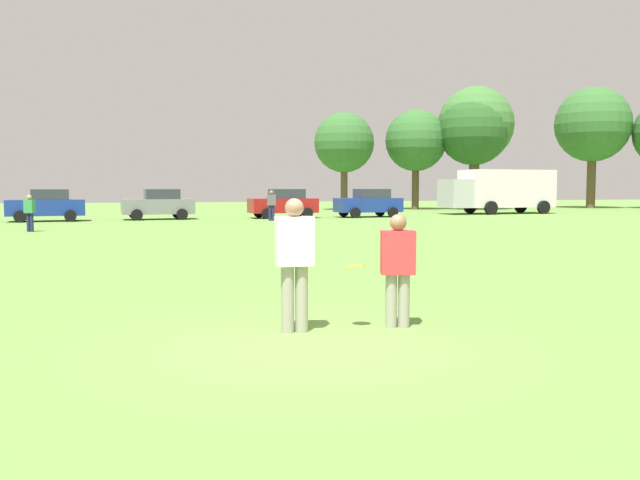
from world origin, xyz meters
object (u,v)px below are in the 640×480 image
player_defender (398,264)px  frisbee (355,266)px  traffic_cone (390,255)px  parked_car_mid_right (159,204)px  bystander_far_jogger (271,204)px  bystander_sideline_watcher (30,211)px  parked_car_far_right (369,203)px  box_truck (499,190)px  parked_car_center (47,205)px  parked_car_near_right (284,203)px  player_thrower (294,257)px

player_defender → frisbee: size_ratio=5.85×
traffic_cone → parked_car_mid_right: size_ratio=0.11×
frisbee → bystander_far_jogger: (5.08, 30.14, 0.11)m
bystander_sideline_watcher → bystander_far_jogger: 13.92m
parked_car_mid_right → bystander_far_jogger: (6.22, -3.30, 0.06)m
parked_car_far_right → box_truck: bearing=13.3°
player_defender → parked_car_center: 33.86m
box_truck → bystander_sideline_watcher: box_truck is taller
player_defender → parked_car_mid_right: (-1.75, 33.51, 0.03)m
traffic_cone → parked_car_near_right: bearing=83.2°
frisbee → parked_car_near_right: parked_car_near_right is taller
parked_car_mid_right → box_truck: (24.24, 2.23, 0.83)m
player_defender → box_truck: 42.24m
bystander_far_jogger → frisbee: bearing=-99.6°
parked_car_center → bystander_far_jogger: 12.72m
player_defender → parked_car_center: bearing=103.6°
parked_car_center → box_truck: size_ratio=0.50×
parked_car_center → parked_car_far_right: size_ratio=1.00×
frisbee → parked_car_mid_right: (-1.14, 33.44, 0.05)m
frisbee → bystander_far_jogger: bystander_far_jogger is taller
player_thrower → frisbee: size_ratio=6.68×
parked_car_far_right → box_truck: (10.98, 2.59, 0.83)m
player_defender → traffic_cone: bearing=69.3°
traffic_cone → player_thrower: bearing=-120.0°
parked_car_far_right → parked_car_center: bearing=-179.3°
player_defender → parked_car_near_right: size_ratio=0.37×
parked_car_mid_right → bystander_far_jogger: size_ratio=2.46×
player_defender → traffic_cone: 8.08m
parked_car_mid_right → bystander_far_jogger: 7.04m
parked_car_far_right → bystander_sideline_watcher: parked_car_far_right is taller
parked_car_far_right → player_thrower: bearing=-111.4°
frisbee → parked_car_center: size_ratio=0.06×
parked_car_far_right → bystander_sideline_watcher: size_ratio=2.67×
parked_car_center → bystander_sideline_watcher: parked_car_center is taller
player_thrower → parked_car_mid_right: 33.43m
parked_car_mid_right → parked_car_far_right: bearing=-1.5°
player_defender → bystander_sideline_watcher: (-7.69, 23.43, 0.02)m
frisbee → parked_car_far_right: parked_car_far_right is taller
parked_car_near_right → bystander_far_jogger: 3.48m
player_thrower → bystander_far_jogger: bearing=78.9°
player_thrower → parked_car_center: bearing=101.2°
traffic_cone → parked_car_far_right: parked_car_far_right is taller
player_thrower → bystander_far_jogger: 30.71m
parked_car_near_right → parked_car_far_right: bearing=-2.3°
parked_car_center → bystander_far_jogger: size_ratio=2.46×
parked_car_near_right → bystander_far_jogger: parked_car_near_right is taller
parked_car_far_right → bystander_far_jogger: size_ratio=2.46×
player_thrower → player_defender: (1.46, -0.08, -0.13)m
parked_car_center → box_truck: 30.60m
player_defender → parked_car_near_right: (5.91, 33.38, 0.03)m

